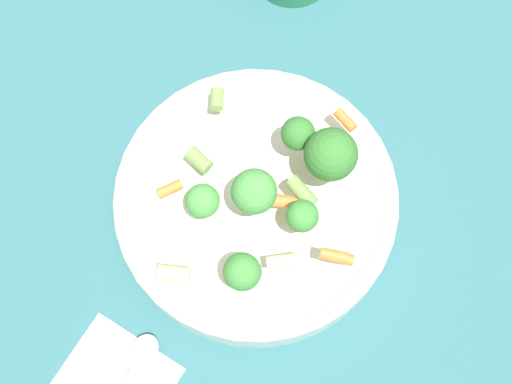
# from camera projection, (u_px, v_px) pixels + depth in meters

# --- Properties ---
(ground_plane) EXTENTS (3.00, 3.00, 0.00)m
(ground_plane) POSITION_uv_depth(u_px,v_px,m) (256.00, 211.00, 0.68)
(ground_plane) COLOR #2D6066
(bowl) EXTENTS (0.26, 0.26, 0.05)m
(bowl) POSITION_uv_depth(u_px,v_px,m) (256.00, 203.00, 0.66)
(bowl) COLOR silver
(bowl) RESTS_ON ground_plane
(pasta_salad) EXTENTS (0.18, 0.18, 0.07)m
(pasta_salad) POSITION_uv_depth(u_px,v_px,m) (280.00, 187.00, 0.60)
(pasta_salad) COLOR #8CB766
(pasta_salad) RESTS_ON bowl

